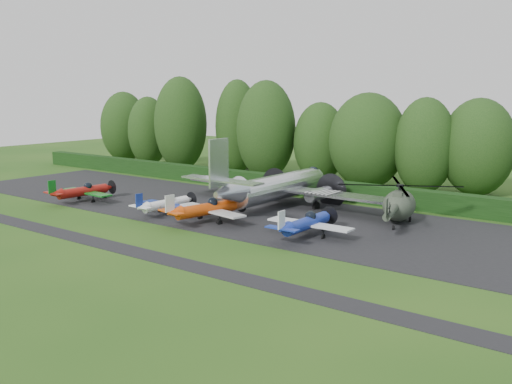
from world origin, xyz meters
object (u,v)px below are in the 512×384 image
Objects in this scene: light_plane_white at (166,204)px; helicopter at (399,203)px; light_plane_orange at (207,209)px; light_plane_blue at (307,223)px; transport_plane at (277,187)px; light_plane_red at (83,191)px.

light_plane_white is 0.55× the size of helicopter.
light_plane_blue is (9.84, 0.90, -0.08)m from light_plane_orange.
transport_plane is 9.28m from light_plane_orange.
light_plane_red is at bearing 170.69° from light_plane_orange.
light_plane_orange is (16.96, 0.57, 0.11)m from light_plane_red.
helicopter is (12.47, 0.90, -0.31)m from transport_plane.
light_plane_blue is (8.63, -8.25, -0.99)m from transport_plane.
transport_plane reaches higher than light_plane_red.
light_plane_red is 26.85m from light_plane_blue.
helicopter is (30.65, 10.62, 0.72)m from light_plane_red.
light_plane_red is 16.97m from light_plane_orange.
transport_plane is at bearing 71.22° from light_plane_orange.
light_plane_red is 32.44m from helicopter.
transport_plane is 12.51m from helicopter.
transport_plane is 2.93× the size of light_plane_orange.
transport_plane is at bearing 24.34° from light_plane_red.
transport_plane is 1.92× the size of helicopter.
light_plane_white is at bearing -0.32° from light_plane_red.
light_plane_white is 15.10m from light_plane_blue.
transport_plane reaches higher than helicopter.
light_plane_orange reaches higher than light_plane_red.
light_plane_blue is at bearing -44.17° from transport_plane.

